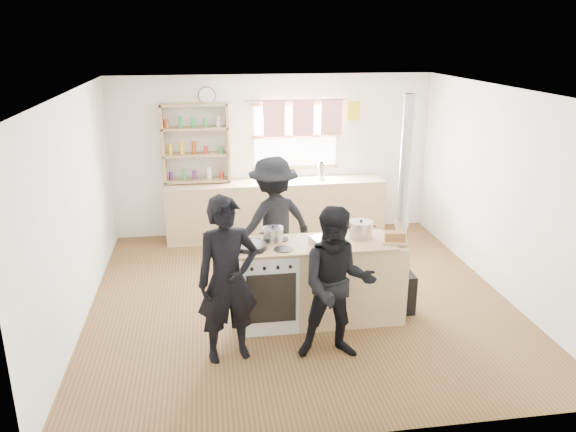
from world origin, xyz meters
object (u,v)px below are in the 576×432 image
object	(u,v)px
roast_tray	(326,241)
person_far	(273,223)
skillet_greens	(251,246)
stockpot_stove	(273,235)
stockpot_counter	(361,229)
person_near_right	(337,285)
cooking_island	(321,281)
person_near_left	(228,280)
thermos	(321,171)
bread_board	(395,238)
flue_heater	(399,258)

from	to	relation	value
roast_tray	person_far	bearing A→B (deg)	112.78
skillet_greens	stockpot_stove	size ratio (longest dim) A/B	2.04
stockpot_stove	stockpot_counter	xyz separation A→B (m)	(0.98, 0.01, 0.01)
person_near_right	cooking_island	bearing A→B (deg)	95.67
cooking_island	roast_tray	world-z (taller)	roast_tray
skillet_greens	cooking_island	bearing A→B (deg)	5.18
person_near_left	thermos	bearing A→B (deg)	52.28
bread_board	cooking_island	bearing A→B (deg)	171.30
person_near_right	person_far	size ratio (longest dim) A/B	0.93
skillet_greens	person_near_left	bearing A→B (deg)	-116.77
stockpot_counter	bread_board	size ratio (longest dim) A/B	0.85
stockpot_stove	person_far	size ratio (longest dim) A/B	0.14
roast_tray	stockpot_stove	xyz separation A→B (m)	(-0.56, 0.16, 0.04)
roast_tray	person_far	size ratio (longest dim) A/B	0.22
thermos	person_near_right	size ratio (longest dim) A/B	0.18
stockpot_stove	bread_board	bearing A→B (deg)	-9.45
stockpot_counter	person_near_left	distance (m)	1.69
stockpot_counter	bread_board	distance (m)	0.39
skillet_greens	thermos	bearing A→B (deg)	64.63
cooking_island	skillet_greens	xyz separation A→B (m)	(-0.77, -0.07, 0.49)
thermos	skillet_greens	xyz separation A→B (m)	(-1.35, -2.84, -0.08)
person_far	cooking_island	bearing A→B (deg)	89.75
skillet_greens	person_far	bearing A→B (deg)	71.07
stockpot_counter	flue_heater	distance (m)	0.59
person_near_right	roast_tray	bearing A→B (deg)	92.48
bread_board	flue_heater	bearing A→B (deg)	54.56
bread_board	person_near_right	xyz separation A→B (m)	(-0.79, -0.64, -0.20)
skillet_greens	stockpot_stove	xyz separation A→B (m)	(0.25, 0.17, 0.05)
stockpot_stove	person_far	distance (m)	0.93
person_near_left	person_far	bearing A→B (deg)	56.17
stockpot_counter	person_far	size ratio (longest dim) A/B	0.16
person_far	person_near_right	bearing A→B (deg)	80.44
bread_board	person_near_right	distance (m)	1.04
roast_tray	person_near_right	bearing A→B (deg)	-93.55
cooking_island	flue_heater	xyz separation A→B (m)	(0.92, 0.08, 0.19)
person_near_left	person_near_right	world-z (taller)	person_near_left
person_near_left	cooking_island	bearing A→B (deg)	18.55
roast_tray	stockpot_stove	bearing A→B (deg)	164.08
thermos	roast_tray	bearing A→B (deg)	-100.66
bread_board	flue_heater	xyz separation A→B (m)	(0.14, 0.20, -0.32)
stockpot_stove	bread_board	distance (m)	1.32
bread_board	person_near_left	bearing A→B (deg)	-164.64
person_near_left	person_far	size ratio (longest dim) A/B	1.00
stockpot_counter	person_near_right	bearing A→B (deg)	-118.40
bread_board	person_far	bearing A→B (deg)	136.79
stockpot_counter	person_near_right	xyz separation A→B (m)	(-0.47, -0.87, -0.24)
skillet_greens	roast_tray	distance (m)	0.81
thermos	person_far	bearing A→B (deg)	-118.96
thermos	cooking_island	world-z (taller)	thermos
roast_tray	person_near_right	distance (m)	0.73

